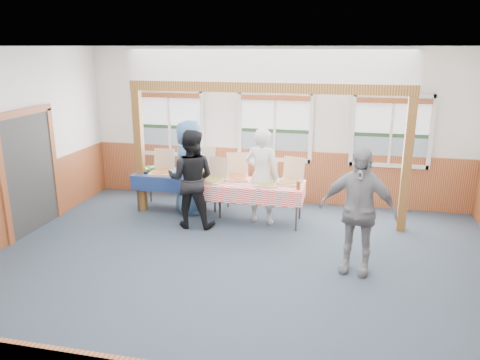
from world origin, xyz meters
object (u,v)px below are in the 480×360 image
man_blue (190,167)px  woman_black (191,179)px  woman_white (262,176)px  table_right (254,186)px  person_grey (358,210)px  table_left (183,176)px

man_blue → woman_black: bearing=-179.0°
woman_white → table_right: bearing=6.2°
woman_white → woman_black: (-1.21, -0.47, -0.00)m
woman_white → person_grey: bearing=143.8°
table_left → woman_black: woman_black is taller
table_left → man_blue: 0.32m
man_blue → person_grey: person_grey is taller
table_right → woman_white: bearing=18.2°
person_grey → table_left: bearing=161.2°
woman_white → woman_black: size_ratio=1.00×
table_left → man_blue: (0.19, -0.12, 0.22)m
woman_white → person_grey: 2.36m
table_left → person_grey: bearing=-8.5°
table_left → man_blue: man_blue is taller
table_right → table_left: bearing=-172.5°
table_left → table_right: size_ratio=1.01×
table_right → woman_white: woman_white is taller
woman_black → table_left: bearing=-64.9°
woman_white → table_left: bearing=-3.5°
man_blue → person_grey: bearing=-140.3°
table_right → man_blue: (-1.32, 0.22, 0.22)m
table_right → person_grey: size_ratio=1.08×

